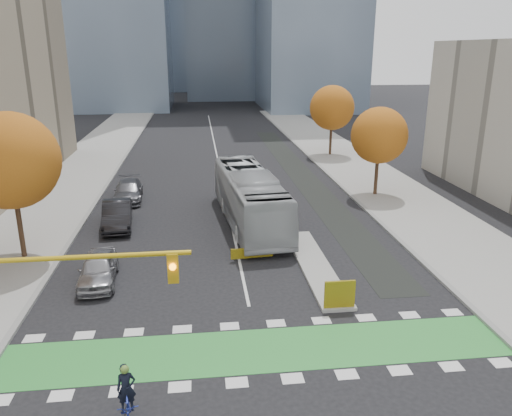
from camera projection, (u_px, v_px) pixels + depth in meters
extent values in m
plane|color=black|center=(263.00, 374.00, 18.12)|extent=(300.00, 300.00, 0.00)
cube|color=gray|center=(39.00, 214.00, 35.51)|extent=(7.00, 120.00, 0.15)
cube|color=gray|center=(402.00, 201.00, 38.53)|extent=(7.00, 120.00, 0.15)
cube|color=gray|center=(90.00, 212.00, 35.90)|extent=(0.30, 120.00, 0.16)
cube|color=gray|center=(359.00, 203.00, 38.14)|extent=(0.30, 120.00, 0.16)
cube|color=#2D8C36|center=(258.00, 350.00, 19.53)|extent=(20.00, 3.00, 0.01)
cube|color=silver|center=(217.00, 155.00, 55.97)|extent=(0.15, 70.00, 0.01)
cube|color=black|center=(300.00, 174.00, 47.34)|extent=(2.50, 50.00, 0.01)
cube|color=gray|center=(315.00, 265.00, 27.06)|extent=(1.60, 10.00, 0.16)
cube|color=yellow|center=(340.00, 294.00, 22.30)|extent=(1.40, 0.12, 1.30)
cylinder|color=#332114|center=(18.00, 214.00, 27.34)|extent=(0.28, 0.28, 5.25)
sphere|color=#A25314|center=(10.00, 161.00, 26.43)|extent=(5.20, 5.20, 5.20)
cylinder|color=#332114|center=(377.00, 168.00, 39.59)|extent=(0.28, 0.28, 4.55)
sphere|color=#A25314|center=(379.00, 135.00, 38.80)|extent=(4.40, 4.40, 4.40)
cylinder|color=#332114|center=(331.00, 134.00, 54.73)|extent=(0.28, 0.28, 4.90)
sphere|color=#A25314|center=(332.00, 108.00, 53.88)|extent=(4.80, 4.80, 4.80)
cylinder|color=#BF9914|center=(57.00, 258.00, 15.37)|extent=(8.20, 0.16, 0.16)
cube|color=#BF9914|center=(173.00, 268.00, 15.91)|extent=(0.35, 0.28, 1.00)
sphere|color=orange|center=(173.00, 267.00, 15.71)|extent=(0.22, 0.22, 0.22)
imported|color=#203096|center=(128.00, 410.00, 15.61)|extent=(0.91, 1.89, 0.95)
imported|color=black|center=(126.00, 388.00, 15.37)|extent=(0.64, 0.48, 1.62)
sphere|color=#597F2D|center=(125.00, 369.00, 15.17)|extent=(0.27, 0.27, 0.27)
imported|color=#AEB1B6|center=(250.00, 197.00, 33.33)|extent=(4.16, 13.28, 3.64)
imported|color=gray|center=(98.00, 269.00, 25.02)|extent=(2.03, 4.48, 1.49)
imported|color=black|center=(117.00, 215.00, 32.91)|extent=(2.32, 5.31, 1.70)
imported|color=#535459|center=(128.00, 191.00, 38.81)|extent=(2.38, 5.24, 1.49)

